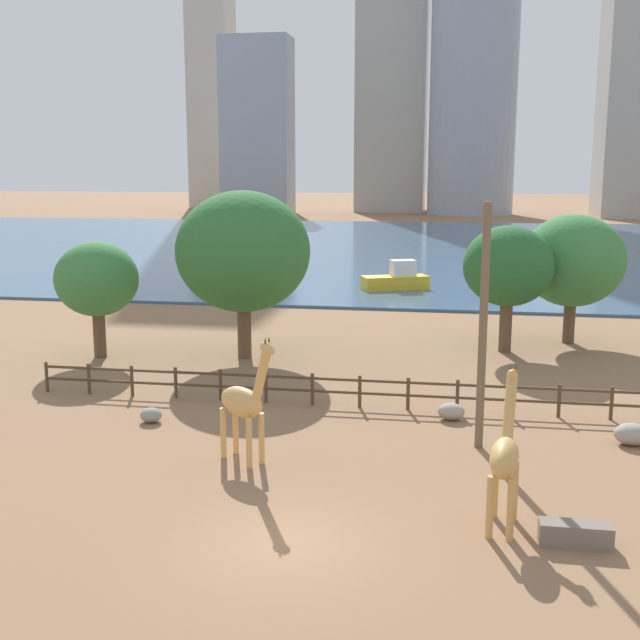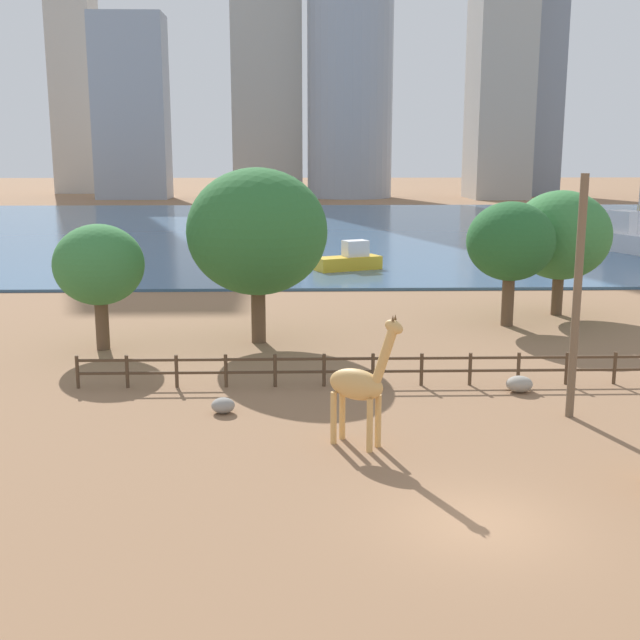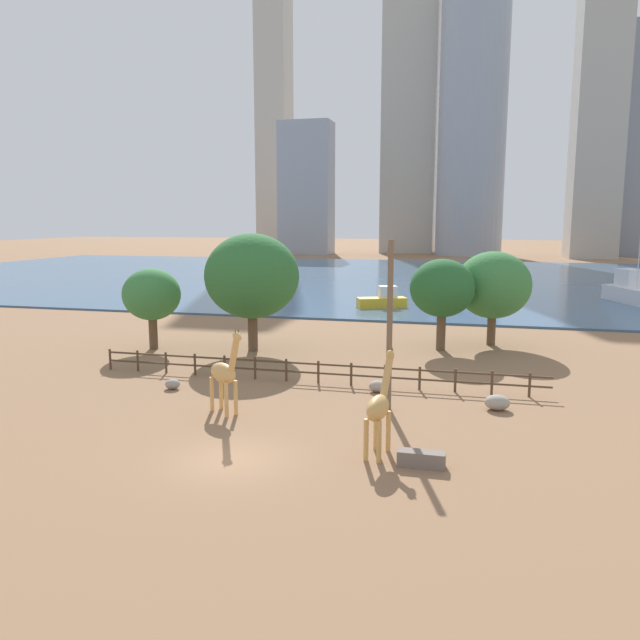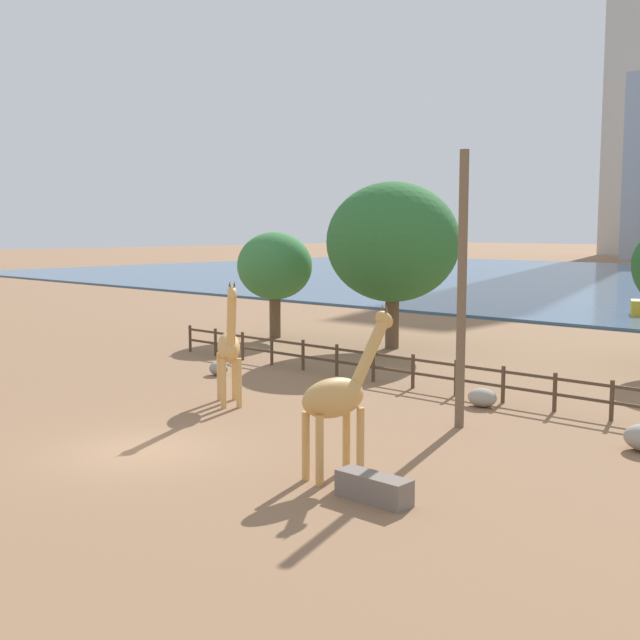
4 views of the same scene
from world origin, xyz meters
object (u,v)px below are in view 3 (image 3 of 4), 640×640
boat_ferry (633,291)px  utility_pole (390,326)px  boulder_near_fence (497,402)px  tree_right_tall (442,289)px  boulder_small (378,386)px  tree_left_small (493,285)px  feeding_trough (421,459)px  boat_sailboat (383,300)px  giraffe_tall (225,373)px  giraffe_companion (379,407)px  boulder_by_pole (173,384)px  tree_left_large (252,276)px  tree_center_broad (152,295)px

boat_ferry → utility_pole: bearing=-43.0°
boulder_near_fence → tree_right_tall: bearing=104.5°
utility_pole → tree_right_tall: bearing=83.7°
boulder_small → tree_left_small: size_ratio=0.15×
feeding_trough → boat_sailboat: bearing=100.5°
boulder_near_fence → boat_sailboat: size_ratio=0.23×
giraffe_tall → boat_ferry: boat_ferry is taller
giraffe_companion → boat_ferry: (20.26, 51.27, -0.54)m
boulder_by_pole → tree_left_large: tree_left_large is taller
boulder_small → feeding_trough: boulder_small is taller
tree_left_large → boat_sailboat: (5.87, 23.08, -4.37)m
boulder_near_fence → boat_sailboat: bearing=107.7°
boulder_near_fence → feeding_trough: 8.64m
giraffe_tall → tree_right_tall: (9.17, 17.59, 2.43)m
tree_left_large → tree_right_tall: size_ratio=1.27×
boulder_near_fence → tree_right_tall: tree_right_tall is taller
boulder_near_fence → giraffe_companion: bearing=-123.1°
boulder_by_pole → tree_center_broad: tree_center_broad is taller
giraffe_tall → feeding_trough: size_ratio=2.40×
giraffe_companion → tree_center_broad: (-18.96, 16.35, 1.96)m
giraffe_companion → boat_ferry: 55.13m
giraffe_companion → tree_right_tall: tree_right_tall is taller
boulder_by_pole → tree_center_broad: bearing=124.0°
tree_center_broad → tree_right_tall: 20.69m
feeding_trough → tree_right_tall: 22.28m
boulder_near_fence → boulder_small: bearing=164.0°
tree_right_tall → giraffe_companion: bearing=-93.2°
giraffe_companion → boulder_near_fence: bearing=-25.3°
boulder_near_fence → tree_left_large: tree_left_large is taller
boulder_near_fence → boulder_by_pole: (-17.28, -0.44, -0.10)m
giraffe_companion → boat_sailboat: (-5.91, 40.63, -1.02)m
boulder_near_fence → giraffe_tall: bearing=-163.3°
boulder_near_fence → boat_ferry: 46.67m
boulder_near_fence → boat_sailboat: (-10.65, 33.37, 0.58)m
boulder_by_pole → tree_left_large: bearing=86.0°
giraffe_tall → boulder_by_pole: giraffe_tall is taller
utility_pole → boat_sailboat: bearing=98.9°
giraffe_companion → tree_left_small: tree_left_small is taller
boulder_by_pole → boulder_small: boulder_small is taller
feeding_trough → tree_left_large: 23.39m
utility_pole → boat_ferry: utility_pole is taller
boulder_by_pole → feeding_trough: size_ratio=0.46×
boulder_small → giraffe_companion: bearing=-81.0°
boulder_by_pole → tree_left_small: 24.57m
tree_left_large → boulder_small: bearing=-39.4°
utility_pole → tree_right_tall: (1.66, 14.93, 0.27)m
giraffe_companion → boulder_small: size_ratio=4.05×
giraffe_tall → tree_right_tall: 19.99m
boulder_by_pole → feeding_trough: (14.30, -7.67, 0.02)m
boulder_near_fence → tree_left_large: size_ratio=0.15×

